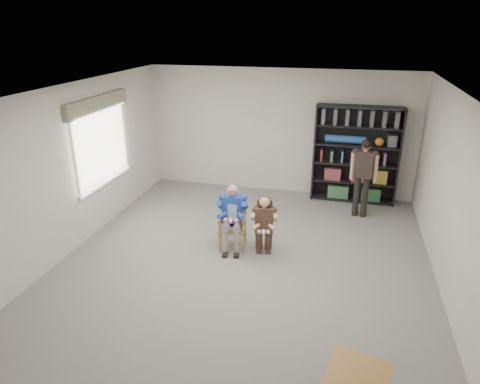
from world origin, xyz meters
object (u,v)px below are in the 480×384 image
(kneeling_woman, at_px, (264,226))
(bookshelf, at_px, (356,155))
(armchair, at_px, (233,224))
(standing_man, at_px, (363,179))
(seated_man, at_px, (232,217))

(kneeling_woman, height_order, bookshelf, bookshelf)
(armchair, height_order, bookshelf, bookshelf)
(armchair, bearing_deg, bookshelf, 43.63)
(armchair, distance_m, bookshelf, 3.43)
(bookshelf, height_order, standing_man, bookshelf)
(armchair, distance_m, seated_man, 0.13)
(standing_man, bearing_deg, bookshelf, 109.82)
(seated_man, height_order, standing_man, standing_man)
(armchair, xyz_separation_m, seated_man, (0.00, 0.00, 0.13))
(seated_man, xyz_separation_m, kneeling_woman, (0.58, -0.12, -0.05))
(kneeling_woman, bearing_deg, standing_man, 41.77)
(seated_man, bearing_deg, bookshelf, 43.63)
(seated_man, xyz_separation_m, standing_man, (2.18, 1.87, 0.23))
(bookshelf, bearing_deg, kneeling_woman, -117.26)
(armchair, distance_m, standing_man, 2.90)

